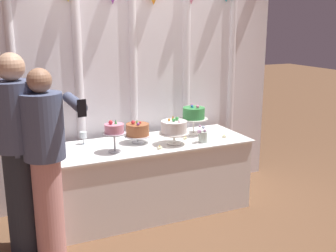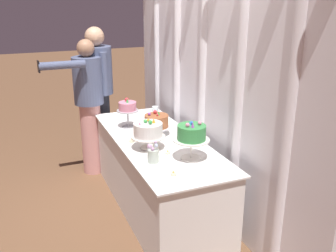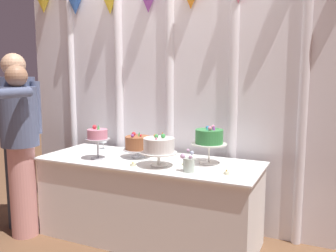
{
  "view_description": "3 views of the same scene",
  "coord_description": "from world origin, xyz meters",
  "px_view_note": "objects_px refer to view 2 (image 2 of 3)",
  "views": [
    {
      "loc": [
        -1.52,
        -3.63,
        1.94
      ],
      "look_at": [
        0.17,
        0.08,
        0.91
      ],
      "focal_mm": 44.14,
      "sensor_mm": 36.0,
      "label": 1
    },
    {
      "loc": [
        3.15,
        -1.09,
        2.05
      ],
      "look_at": [
        0.18,
        0.14,
        0.94
      ],
      "focal_mm": 40.45,
      "sensor_mm": 36.0,
      "label": 2
    },
    {
      "loc": [
        1.48,
        -2.67,
        1.51
      ],
      "look_at": [
        0.13,
        0.25,
        1.05
      ],
      "focal_mm": 38.2,
      "sensor_mm": 36.0,
      "label": 3
    }
  ],
  "objects_px": {
    "cake_display_leftmost": "(128,108)",
    "cake_display_rightmost": "(192,134)",
    "flower_vase": "(153,154)",
    "tealight_near_left": "(168,153)",
    "cake_display_midleft": "(156,122)",
    "guest_man_dark_suit": "(98,93)",
    "cake_display_midright": "(148,131)",
    "wine_glass": "(155,110)",
    "guest_girl_blue_dress": "(89,102)",
    "tealight_near_right": "(173,174)",
    "cake_table": "(157,174)",
    "tealight_far_left": "(132,141)"
  },
  "relations": [
    {
      "from": "cake_display_midright",
      "to": "tealight_far_left",
      "type": "relative_size",
      "value": 6.0
    },
    {
      "from": "cake_display_rightmost",
      "to": "flower_vase",
      "type": "xyz_separation_m",
      "value": [
        -0.07,
        -0.32,
        -0.15
      ]
    },
    {
      "from": "wine_glass",
      "to": "cake_display_midright",
      "type": "bearing_deg",
      "value": -24.52
    },
    {
      "from": "wine_glass",
      "to": "flower_vase",
      "type": "relative_size",
      "value": 0.72
    },
    {
      "from": "wine_glass",
      "to": "flower_vase",
      "type": "distance_m",
      "value": 1.2
    },
    {
      "from": "cake_table",
      "to": "cake_display_leftmost",
      "type": "relative_size",
      "value": 6.43
    },
    {
      "from": "cake_display_leftmost",
      "to": "flower_vase",
      "type": "distance_m",
      "value": 0.92
    },
    {
      "from": "tealight_near_left",
      "to": "guest_girl_blue_dress",
      "type": "xyz_separation_m",
      "value": [
        -1.47,
        -0.38,
        0.12
      ]
    },
    {
      "from": "tealight_far_left",
      "to": "guest_man_dark_suit",
      "type": "relative_size",
      "value": 0.03
    },
    {
      "from": "tealight_near_right",
      "to": "tealight_far_left",
      "type": "bearing_deg",
      "value": -173.62
    },
    {
      "from": "tealight_near_left",
      "to": "guest_man_dark_suit",
      "type": "distance_m",
      "value": 1.69
    },
    {
      "from": "cake_table",
      "to": "cake_display_midright",
      "type": "bearing_deg",
      "value": -39.42
    },
    {
      "from": "cake_display_leftmost",
      "to": "guest_man_dark_suit",
      "type": "relative_size",
      "value": 0.18
    },
    {
      "from": "cake_display_midright",
      "to": "tealight_near_left",
      "type": "height_order",
      "value": "cake_display_midright"
    },
    {
      "from": "wine_glass",
      "to": "tealight_near_right",
      "type": "bearing_deg",
      "value": -15.18
    },
    {
      "from": "cake_display_midright",
      "to": "guest_man_dark_suit",
      "type": "relative_size",
      "value": 0.18
    },
    {
      "from": "tealight_near_left",
      "to": "cake_table",
      "type": "bearing_deg",
      "value": 174.04
    },
    {
      "from": "tealight_near_right",
      "to": "cake_display_midleft",
      "type": "bearing_deg",
      "value": 167.16
    },
    {
      "from": "cake_table",
      "to": "wine_glass",
      "type": "xyz_separation_m",
      "value": [
        -0.64,
        0.23,
        0.47
      ]
    },
    {
      "from": "cake_table",
      "to": "cake_display_rightmost",
      "type": "bearing_deg",
      "value": 10.91
    },
    {
      "from": "cake_display_midleft",
      "to": "cake_table",
      "type": "bearing_deg",
      "value": -20.27
    },
    {
      "from": "tealight_near_right",
      "to": "guest_girl_blue_dress",
      "type": "height_order",
      "value": "guest_girl_blue_dress"
    },
    {
      "from": "cake_display_rightmost",
      "to": "guest_man_dark_suit",
      "type": "height_order",
      "value": "guest_man_dark_suit"
    },
    {
      "from": "cake_table",
      "to": "wine_glass",
      "type": "bearing_deg",
      "value": 160.63
    },
    {
      "from": "cake_display_midleft",
      "to": "cake_display_rightmost",
      "type": "height_order",
      "value": "cake_display_rightmost"
    },
    {
      "from": "cake_display_leftmost",
      "to": "cake_display_rightmost",
      "type": "xyz_separation_m",
      "value": [
        0.97,
        0.26,
        0.01
      ]
    },
    {
      "from": "cake_display_midleft",
      "to": "guest_girl_blue_dress",
      "type": "distance_m",
      "value": 1.08
    },
    {
      "from": "cake_display_rightmost",
      "to": "cake_display_midleft",
      "type": "bearing_deg",
      "value": -175.27
    },
    {
      "from": "guest_girl_blue_dress",
      "to": "guest_man_dark_suit",
      "type": "bearing_deg",
      "value": 141.22
    },
    {
      "from": "wine_glass",
      "to": "guest_man_dark_suit",
      "type": "xyz_separation_m",
      "value": [
        -0.65,
        -0.49,
        0.09
      ]
    },
    {
      "from": "cake_display_rightmost",
      "to": "guest_girl_blue_dress",
      "type": "relative_size",
      "value": 0.21
    },
    {
      "from": "cake_table",
      "to": "cake_display_midleft",
      "type": "distance_m",
      "value": 0.52
    },
    {
      "from": "wine_glass",
      "to": "tealight_near_left",
      "type": "xyz_separation_m",
      "value": [
        1.01,
        -0.26,
        -0.08
      ]
    },
    {
      "from": "cake_display_rightmost",
      "to": "tealight_near_right",
      "type": "bearing_deg",
      "value": -48.67
    },
    {
      "from": "flower_vase",
      "to": "tealight_far_left",
      "type": "distance_m",
      "value": 0.49
    },
    {
      "from": "tealight_near_right",
      "to": "guest_girl_blue_dress",
      "type": "xyz_separation_m",
      "value": [
        -1.87,
        -0.27,
        0.12
      ]
    },
    {
      "from": "cake_display_rightmost",
      "to": "guest_girl_blue_dress",
      "type": "bearing_deg",
      "value": -162.26
    },
    {
      "from": "wine_glass",
      "to": "tealight_near_left",
      "type": "distance_m",
      "value": 1.05
    },
    {
      "from": "wine_glass",
      "to": "tealight_near_left",
      "type": "relative_size",
      "value": 2.9
    },
    {
      "from": "tealight_near_right",
      "to": "guest_man_dark_suit",
      "type": "relative_size",
      "value": 0.03
    },
    {
      "from": "cake_display_leftmost",
      "to": "wine_glass",
      "type": "relative_size",
      "value": 2.44
    },
    {
      "from": "cake_table",
      "to": "tealight_near_left",
      "type": "height_order",
      "value": "tealight_near_left"
    },
    {
      "from": "cake_display_midleft",
      "to": "guest_man_dark_suit",
      "type": "xyz_separation_m",
      "value": [
        -1.16,
        -0.32,
        0.05
      ]
    },
    {
      "from": "guest_man_dark_suit",
      "to": "guest_girl_blue_dress",
      "type": "distance_m",
      "value": 0.25
    },
    {
      "from": "tealight_near_left",
      "to": "tealight_near_right",
      "type": "bearing_deg",
      "value": -16.44
    },
    {
      "from": "cake_display_leftmost",
      "to": "cake_display_midright",
      "type": "distance_m",
      "value": 0.62
    },
    {
      "from": "tealight_far_left",
      "to": "guest_man_dark_suit",
      "type": "distance_m",
      "value": 1.29
    },
    {
      "from": "cake_table",
      "to": "cake_display_midright",
      "type": "height_order",
      "value": "cake_display_midright"
    },
    {
      "from": "guest_man_dark_suit",
      "to": "cake_display_midright",
      "type": "bearing_deg",
      "value": 4.54
    },
    {
      "from": "flower_vase",
      "to": "tealight_near_left",
      "type": "relative_size",
      "value": 4.02
    }
  ]
}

